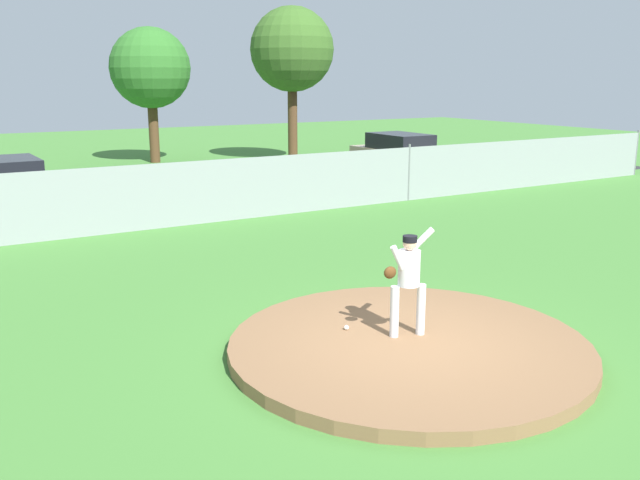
# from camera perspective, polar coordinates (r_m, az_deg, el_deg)

# --- Properties ---
(ground_plane) EXTENTS (80.00, 80.00, 0.00)m
(ground_plane) POSITION_cam_1_polar(r_m,az_deg,el_deg) (14.98, -6.79, -1.65)
(ground_plane) COLOR #427A33
(asphalt_strip) EXTENTS (44.00, 7.00, 0.01)m
(asphalt_strip) POSITION_cam_1_polar(r_m,az_deg,el_deg) (22.85, -15.50, 3.20)
(asphalt_strip) COLOR #2B2B2D
(asphalt_strip) RESTS_ON ground_plane
(pitchers_mound) EXTENTS (5.21, 5.21, 0.18)m
(pitchers_mound) POSITION_cam_1_polar(r_m,az_deg,el_deg) (10.03, 7.44, -8.86)
(pitchers_mound) COLOR brown
(pitchers_mound) RESTS_ON ground_plane
(pitcher_youth) EXTENTS (0.80, 0.32, 1.60)m
(pitcher_youth) POSITION_cam_1_polar(r_m,az_deg,el_deg) (9.89, 7.40, -2.90)
(pitcher_youth) COLOR silver
(pitcher_youth) RESTS_ON pitchers_mound
(baseball) EXTENTS (0.07, 0.07, 0.07)m
(baseball) POSITION_cam_1_polar(r_m,az_deg,el_deg) (10.31, 2.23, -7.34)
(baseball) COLOR white
(baseball) RESTS_ON pitchers_mound
(chainlink_fence) EXTENTS (38.79, 0.07, 1.82)m
(chainlink_fence) POSITION_cam_1_polar(r_m,az_deg,el_deg) (18.45, -11.93, 3.75)
(chainlink_fence) COLOR gray
(chainlink_fence) RESTS_ON ground_plane
(parked_car_champagne) EXTENTS (1.90, 4.71, 1.67)m
(parked_car_champagne) POSITION_cam_1_polar(r_m,az_deg,el_deg) (28.11, 6.70, 7.09)
(parked_car_champagne) COLOR tan
(parked_car_champagne) RESTS_ON ground_plane
(parked_car_charcoal) EXTENTS (1.87, 4.20, 1.61)m
(parked_car_charcoal) POSITION_cam_1_polar(r_m,az_deg,el_deg) (21.86, -24.52, 4.07)
(parked_car_charcoal) COLOR #232328
(parked_car_charcoal) RESTS_ON ground_plane
(tree_leaning_west) EXTENTS (3.64, 3.64, 6.13)m
(tree_leaning_west) POSITION_cam_1_polar(r_m,az_deg,el_deg) (32.79, -14.04, 13.77)
(tree_leaning_west) COLOR #4C331E
(tree_leaning_west) RESTS_ON ground_plane
(tree_broad_left) EXTENTS (3.86, 3.86, 7.07)m
(tree_broad_left) POSITION_cam_1_polar(r_m,az_deg,el_deg) (32.41, -2.37, 15.62)
(tree_broad_left) COLOR #4C331E
(tree_broad_left) RESTS_ON ground_plane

